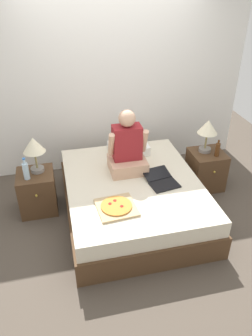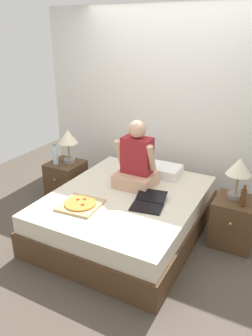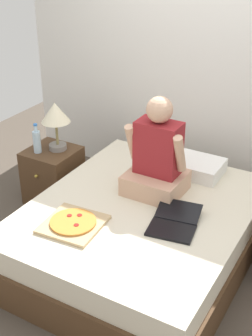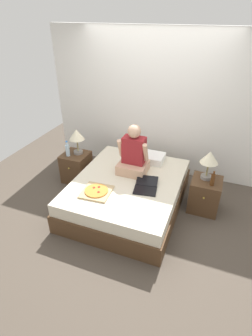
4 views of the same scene
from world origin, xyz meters
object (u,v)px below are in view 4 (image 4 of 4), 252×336
Objects in this scene: nightstand_right at (205,195)px; laptop at (146,187)px; lamp_on_right_nightstand at (209,159)px; pizza_box at (96,191)px; nightstand_left at (76,167)px; beer_bottle at (213,179)px; lamp_on_left_nightstand at (77,136)px; person_seated at (134,155)px; bed at (128,193)px; water_bottle at (68,150)px.

laptop reaches higher than nightstand_right.
lamp_on_right_nightstand is 1.05× the size of pizza_box.
beer_bottle is (2.32, -0.10, 0.36)m from nightstand_left.
beer_bottle is 1.66m from pizza_box.
lamp_on_left_nightstand reaches higher than nightstand_left.
person_seated is at bearing -4.98° from nightstand_left.
lamp_on_left_nightstand is 1.54m from laptop.
lamp_on_right_nightstand is at bearing 123.69° from beer_bottle.
lamp_on_right_nightstand is 0.58× the size of person_seated.
person_seated is 1.81× the size of pizza_box.
bed is at bearing -17.80° from nightstand_left.
nightstand_left is 0.68× the size of person_seated.
nightstand_left and nightstand_right have the same top height.
nightstand_left is at bearing 180.00° from nightstand_right.
bed is 1.30m from water_bottle.
water_bottle is 0.64× the size of pizza_box.
person_seated is at bearing 179.89° from beer_bottle.
beer_bottle is at bearing -56.31° from lamp_on_right_nightstand.
laptop reaches higher than pizza_box.
water_bottle is 2.36m from nightstand_right.
nightstand_left is 1.17× the size of lamp_on_right_nightstand.
nightstand_right is 0.97m from laptop.
water_bottle reaches higher than pizza_box.
lamp_on_left_nightstand reaches higher than pizza_box.
pizza_box reaches higher than nightstand_left.
lamp_on_right_nightstand is (2.30, 0.14, 0.22)m from water_bottle.
beer_bottle is 0.50× the size of laptop.
beer_bottle is at bearing -0.11° from person_seated.
lamp_on_right_nightstand is 1.96× the size of beer_bottle.
lamp_on_left_nightstand reaches higher than nightstand_right.
bed is at bearing -167.66° from beer_bottle.
laptop is at bearing -48.83° from person_seated.
pizza_box is at bearing -38.63° from water_bottle.
person_seated is 0.82m from pizza_box.
bed is at bearing -88.64° from person_seated.
water_bottle is (-0.08, -0.09, 0.38)m from nightstand_left.
nightstand_right is (1.13, 0.36, 0.02)m from bed.
bed is 4.51× the size of pizza_box.
bed is 0.61m from pizza_box.
lamp_on_left_nightstand is (-1.09, 0.41, 0.61)m from bed.
lamp_on_left_nightstand is 1.09m from person_seated.
pizza_box is at bearing -47.64° from lamp_on_left_nightstand.
nightstand_left is at bearing 177.54° from beer_bottle.
nightstand_left is at bearing 175.02° from person_seated.
nightstand_left is at bearing 161.95° from laptop.
person_seated reaches higher than nightstand_left.
water_bottle is 0.61× the size of lamp_on_right_nightstand.
water_bottle is 1.20× the size of beer_bottle.
nightstand_right is at bearing -1.30° from lamp_on_left_nightstand.
bed is 0.60m from person_seated.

